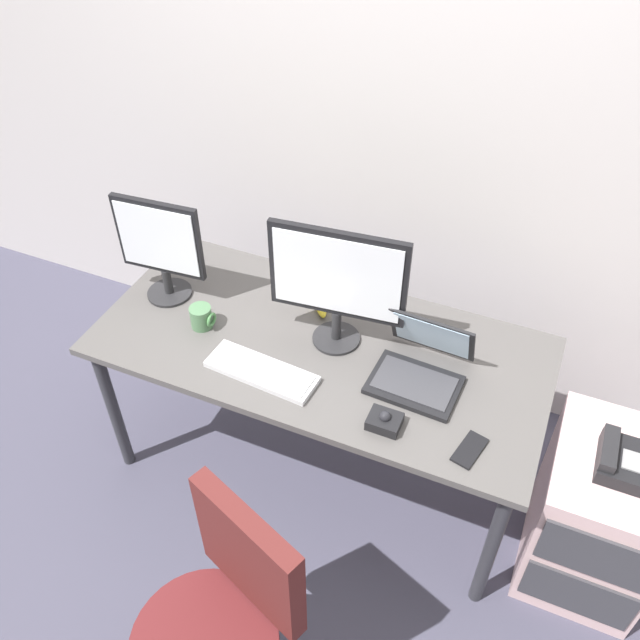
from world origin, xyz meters
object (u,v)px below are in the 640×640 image
(monitor_side, at_px, (160,246))
(cell_phone, at_px, (470,450))
(coffee_mug, at_px, (202,317))
(file_cabinet, at_px, (596,515))
(desk_phone, at_px, (622,461))
(banana, at_px, (320,302))
(office_chair, at_px, (222,635))
(trackball_mouse, at_px, (385,421))
(laptop, at_px, (421,366))
(monitor_main, at_px, (337,281))
(keyboard, at_px, (262,371))

(monitor_side, xyz_separation_m, cell_phone, (1.31, -0.28, -0.24))
(monitor_side, height_order, coffee_mug, monitor_side)
(file_cabinet, height_order, desk_phone, desk_phone)
(file_cabinet, distance_m, coffee_mug, 1.64)
(desk_phone, bearing_deg, banana, 168.32)
(desk_phone, xyz_separation_m, office_chair, (-1.01, -0.93, -0.25))
(file_cabinet, height_order, office_chair, office_chair)
(file_cabinet, height_order, trackball_mouse, trackball_mouse)
(desk_phone, distance_m, office_chair, 1.40)
(cell_phone, bearing_deg, laptop, 147.99)
(file_cabinet, bearing_deg, cell_phone, -154.37)
(monitor_main, bearing_deg, office_chair, -87.20)
(file_cabinet, xyz_separation_m, laptop, (-0.72, 0.02, 0.47))
(monitor_side, bearing_deg, office_chair, -52.36)
(keyboard, bearing_deg, desk_phone, 8.09)
(monitor_side, height_order, keyboard, monitor_side)
(monitor_main, relative_size, keyboard, 1.18)
(office_chair, distance_m, trackball_mouse, 0.83)
(monitor_side, bearing_deg, banana, 16.64)
(file_cabinet, relative_size, coffee_mug, 6.77)
(monitor_side, distance_m, trackball_mouse, 1.09)
(laptop, bearing_deg, coffee_mug, -174.87)
(office_chair, relative_size, monitor_main, 1.86)
(office_chair, bearing_deg, coffee_mug, 121.71)
(monitor_side, distance_m, keyboard, 0.64)
(file_cabinet, xyz_separation_m, office_chair, (-1.02, -0.95, 0.10))
(monitor_main, height_order, trackball_mouse, monitor_main)
(keyboard, relative_size, trackball_mouse, 3.81)
(monitor_main, distance_m, trackball_mouse, 0.51)
(keyboard, bearing_deg, cell_phone, -2.81)
(laptop, distance_m, trackball_mouse, 0.26)
(laptop, bearing_deg, file_cabinet, -1.48)
(trackball_mouse, bearing_deg, office_chair, -109.58)
(laptop, distance_m, coffee_mug, 0.85)
(laptop, bearing_deg, desk_phone, -2.81)
(file_cabinet, relative_size, laptop, 1.95)
(keyboard, height_order, trackball_mouse, trackball_mouse)
(file_cabinet, bearing_deg, monitor_main, 176.01)
(keyboard, bearing_deg, coffee_mug, 157.28)
(monitor_main, bearing_deg, file_cabinet, -3.99)
(office_chair, height_order, monitor_main, monitor_main)
(laptop, bearing_deg, cell_phone, -45.55)
(office_chair, relative_size, trackball_mouse, 8.41)
(laptop, relative_size, banana, 1.72)
(desk_phone, relative_size, trackball_mouse, 1.82)
(file_cabinet, relative_size, office_chair, 0.69)
(trackball_mouse, xyz_separation_m, cell_phone, (0.29, 0.01, -0.02))
(keyboard, height_order, cell_phone, keyboard)
(monitor_main, relative_size, coffee_mug, 5.29)
(office_chair, height_order, monitor_side, monitor_side)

